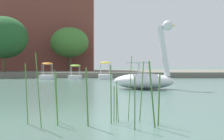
{
  "coord_description": "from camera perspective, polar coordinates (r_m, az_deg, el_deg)",
  "views": [
    {
      "loc": [
        1.08,
        -7.6,
        1.31
      ],
      "look_at": [
        1.73,
        17.17,
        0.96
      ],
      "focal_mm": 50.52,
      "sensor_mm": 36.0,
      "label": 1
    }
  ],
  "objects": [
    {
      "name": "ground_plane",
      "position": [
        7.79,
        -9.6,
        -8.89
      ],
      "size": [
        501.46,
        501.46,
        0.0
      ],
      "primitive_type": "plane",
      "color": "#47665B"
    },
    {
      "name": "shore_bank_far",
      "position": [
        45.56,
        -2.86,
        -0.46
      ],
      "size": [
        128.46,
        25.53,
        0.59
      ],
      "primitive_type": "cube",
      "color": "#6B665B",
      "rests_on": "ground_plane"
    },
    {
      "name": "swan_boat",
      "position": [
        17.61,
        6.15,
        -1.2
      ],
      "size": [
        3.57,
        2.09,
        3.79
      ],
      "color": "white",
      "rests_on": "ground_plane"
    },
    {
      "name": "pedal_boat_yellow",
      "position": [
        30.58,
        -1.25,
        -0.82
      ],
      "size": [
        1.34,
        2.43,
        1.69
      ],
      "color": "white",
      "rests_on": "ground_plane"
    },
    {
      "name": "pedal_boat_lime",
      "position": [
        30.86,
        -6.68,
        -0.82
      ],
      "size": [
        1.2,
        1.83,
        1.4
      ],
      "color": "white",
      "rests_on": "ground_plane"
    },
    {
      "name": "pedal_boat_orange",
      "position": [
        30.98,
        -11.63,
        -0.76
      ],
      "size": [
        1.43,
        2.3,
        1.6
      ],
      "color": "white",
      "rests_on": "ground_plane"
    },
    {
      "name": "tree_broadleaf_behind_dock",
      "position": [
        40.77,
        -7.71,
        4.94
      ],
      "size": [
        5.12,
        4.27,
        5.61
      ],
      "color": "#423323",
      "rests_on": "shore_bank_far"
    },
    {
      "name": "tree_broadleaf_right",
      "position": [
        38.05,
        -19.01,
        5.59
      ],
      "size": [
        6.16,
        6.6,
        6.32
      ],
      "color": "brown",
      "rests_on": "shore_bank_far"
    },
    {
      "name": "parked_van",
      "position": [
        45.52,
        -11.72,
        1.25
      ],
      "size": [
        4.66,
        2.22,
        2.0
      ],
      "color": "#1E232D",
      "rests_on": "shore_bank_far"
    },
    {
      "name": "apartment_block",
      "position": [
        50.05,
        -16.03,
        7.8
      ],
      "size": [
        22.0,
        10.93,
        13.67
      ],
      "primitive_type": "cube",
      "rotation": [
        0.0,
        0.0,
        0.02
      ],
      "color": "brown",
      "rests_on": "shore_bank_far"
    },
    {
      "name": "reed_clump_foreground",
      "position": [
        6.95,
        -0.46,
        -4.78
      ],
      "size": [
        2.99,
        1.24,
        1.59
      ],
      "color": "#4C7F33",
      "rests_on": "ground_plane"
    }
  ]
}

